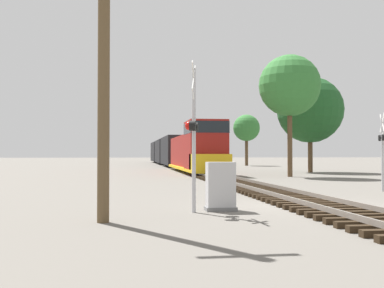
{
  "coord_description": "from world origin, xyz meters",
  "views": [
    {
      "loc": [
        -6.17,
        -14.62,
        1.77
      ],
      "look_at": [
        -2.49,
        11.44,
        2.35
      ],
      "focal_mm": 42.0,
      "sensor_mm": 36.0,
      "label": 1
    }
  ],
  "objects_px": {
    "tree_far_right": "(290,86)",
    "crossing_signal_near": "(193,129)",
    "crossing_signal_far": "(383,143)",
    "relay_cabinet": "(221,187)",
    "tree_deep_background": "(246,128)",
    "tree_mid_background": "(310,110)",
    "freight_train": "(171,152)",
    "utility_pole": "(104,55)"
  },
  "relations": [
    {
      "from": "crossing_signal_far",
      "to": "tree_deep_background",
      "type": "height_order",
      "value": "tree_deep_background"
    },
    {
      "from": "crossing_signal_near",
      "to": "crossing_signal_far",
      "type": "distance_m",
      "value": 11.81
    },
    {
      "from": "utility_pole",
      "to": "tree_mid_background",
      "type": "relative_size",
      "value": 0.92
    },
    {
      "from": "crossing_signal_near",
      "to": "tree_deep_background",
      "type": "distance_m",
      "value": 54.57
    },
    {
      "from": "tree_mid_background",
      "to": "freight_train",
      "type": "bearing_deg",
      "value": 114.63
    },
    {
      "from": "tree_deep_background",
      "to": "relay_cabinet",
      "type": "bearing_deg",
      "value": -105.84
    },
    {
      "from": "crossing_signal_near",
      "to": "tree_far_right",
      "type": "relative_size",
      "value": 0.48
    },
    {
      "from": "crossing_signal_near",
      "to": "tree_mid_background",
      "type": "distance_m",
      "value": 31.82
    },
    {
      "from": "tree_deep_background",
      "to": "freight_train",
      "type": "bearing_deg",
      "value": -178.7
    },
    {
      "from": "relay_cabinet",
      "to": "tree_deep_background",
      "type": "xyz_separation_m",
      "value": [
        14.71,
        51.87,
        4.9
      ]
    },
    {
      "from": "relay_cabinet",
      "to": "utility_pole",
      "type": "distance_m",
      "value": 5.39
    },
    {
      "from": "crossing_signal_near",
      "to": "tree_mid_background",
      "type": "relative_size",
      "value": 0.49
    },
    {
      "from": "tree_mid_background",
      "to": "crossing_signal_far",
      "type": "bearing_deg",
      "value": -104.11
    },
    {
      "from": "relay_cabinet",
      "to": "utility_pole",
      "type": "height_order",
      "value": "utility_pole"
    },
    {
      "from": "relay_cabinet",
      "to": "tree_far_right",
      "type": "distance_m",
      "value": 22.58
    },
    {
      "from": "utility_pole",
      "to": "crossing_signal_far",
      "type": "bearing_deg",
      "value": 32.24
    },
    {
      "from": "crossing_signal_near",
      "to": "relay_cabinet",
      "type": "xyz_separation_m",
      "value": [
        0.92,
        0.32,
        -1.77
      ]
    },
    {
      "from": "crossing_signal_far",
      "to": "tree_mid_background",
      "type": "bearing_deg",
      "value": 4.87
    },
    {
      "from": "relay_cabinet",
      "to": "tree_far_right",
      "type": "height_order",
      "value": "tree_far_right"
    },
    {
      "from": "utility_pole",
      "to": "tree_mid_background",
      "type": "xyz_separation_m",
      "value": [
        17.95,
        29.29,
        1.66
      ]
    },
    {
      "from": "crossing_signal_far",
      "to": "relay_cabinet",
      "type": "distance_m",
      "value": 10.97
    },
    {
      "from": "crossing_signal_far",
      "to": "tree_mid_background",
      "type": "xyz_separation_m",
      "value": [
        5.37,
        21.36,
        3.72
      ]
    },
    {
      "from": "tree_far_right",
      "to": "crossing_signal_near",
      "type": "bearing_deg",
      "value": -117.74
    },
    {
      "from": "tree_mid_background",
      "to": "utility_pole",
      "type": "bearing_deg",
      "value": -121.5
    },
    {
      "from": "crossing_signal_near",
      "to": "utility_pole",
      "type": "xyz_separation_m",
      "value": [
        -2.58,
        -1.64,
        1.83
      ]
    },
    {
      "from": "freight_train",
      "to": "crossing_signal_far",
      "type": "relative_size",
      "value": 17.74
    },
    {
      "from": "tree_far_right",
      "to": "tree_deep_background",
      "type": "xyz_separation_m",
      "value": [
        5.21,
        32.37,
        -1.4
      ]
    },
    {
      "from": "crossing_signal_near",
      "to": "tree_mid_background",
      "type": "bearing_deg",
      "value": 165.44
    },
    {
      "from": "utility_pole",
      "to": "tree_deep_background",
      "type": "distance_m",
      "value": 56.84
    },
    {
      "from": "tree_far_right",
      "to": "tree_mid_background",
      "type": "height_order",
      "value": "tree_far_right"
    },
    {
      "from": "crossing_signal_near",
      "to": "tree_far_right",
      "type": "height_order",
      "value": "tree_far_right"
    },
    {
      "from": "relay_cabinet",
      "to": "tree_deep_background",
      "type": "distance_m",
      "value": 54.13
    },
    {
      "from": "utility_pole",
      "to": "tree_far_right",
      "type": "xyz_separation_m",
      "value": [
        13.0,
        21.46,
        2.7
      ]
    },
    {
      "from": "freight_train",
      "to": "crossing_signal_far",
      "type": "bearing_deg",
      "value": -82.8
    },
    {
      "from": "tree_far_right",
      "to": "tree_deep_background",
      "type": "distance_m",
      "value": 32.82
    },
    {
      "from": "crossing_signal_near",
      "to": "tree_deep_background",
      "type": "xyz_separation_m",
      "value": [
        15.63,
        52.19,
        3.13
      ]
    },
    {
      "from": "crossing_signal_far",
      "to": "relay_cabinet",
      "type": "bearing_deg",
      "value": 142.3
    },
    {
      "from": "freight_train",
      "to": "tree_mid_background",
      "type": "bearing_deg",
      "value": -65.37
    },
    {
      "from": "relay_cabinet",
      "to": "tree_mid_background",
      "type": "distance_m",
      "value": 31.36
    },
    {
      "from": "crossing_signal_far",
      "to": "tree_deep_background",
      "type": "distance_m",
      "value": 46.36
    },
    {
      "from": "crossing_signal_far",
      "to": "tree_far_right",
      "type": "height_order",
      "value": "tree_far_right"
    },
    {
      "from": "utility_pole",
      "to": "tree_mid_background",
      "type": "distance_m",
      "value": 34.4
    }
  ]
}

